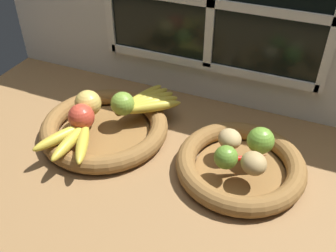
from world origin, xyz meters
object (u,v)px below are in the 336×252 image
Objects in this scene: lime_far at (261,140)px; chili_pepper at (243,158)px; fruit_bowl_right at (240,166)px; apple_red_front at (81,117)px; potato_oblong at (230,139)px; potato_small at (254,163)px; apple_golden_left at (88,103)px; banana_bunch_back at (146,102)px; lime_near at (226,157)px; apple_green_back at (123,104)px; fruit_bowl_left at (104,128)px; banana_bunch_front at (72,139)px.

lime_far is 6.30cm from chili_pepper.
apple_red_front is (-41.82, -4.61, 6.11)cm from fruit_bowl_right.
potato_small is at bearing -41.42° from potato_oblong.
apple_golden_left is 1.15× the size of potato_small.
chili_pepper is at bearing -20.39° from banana_bunch_back.
lime_near is at bearing -123.69° from fruit_bowl_right.
potato_oblong is (30.96, -2.12, -0.93)cm from apple_green_back.
banana_bunch_back is at bearing 51.64° from apple_green_back.
lime_near is (35.56, -4.27, 5.45)cm from fruit_bowl_left.
apple_red_front is at bearing 100.72° from banana_bunch_front.
potato_oblong is 0.92× the size of lime_far.
fruit_bowl_right is 5.05× the size of potato_small.
potato_small is at bearing -73.89° from chili_pepper.
banana_bunch_front is 2.97× the size of lime_near.
potato_small is (34.13, -14.18, 1.13)cm from banana_bunch_back.
fruit_bowl_left is 42.36cm from lime_far.
apple_green_back is at bearing -128.36° from banana_bunch_back.
apple_green_back is 39.43cm from potato_small.
chili_pepper is (-2.93, 2.58, -1.55)cm from potato_small.
banana_bunch_back is at bearing 169.33° from lime_far.
lime_far is (6.16, 8.53, 0.50)cm from lime_near.
lime_near is at bearing -16.44° from apple_green_back.
lime_far reaches higher than banana_bunch_back.
potato_oblong is (36.56, 14.55, 0.91)cm from banana_bunch_front.
apple_green_back is 17.69cm from banana_bunch_front.
potato_oblong is 7.43cm from lime_far.
potato_small is at bearing -4.80° from fruit_bowl_left.
apple_green_back is at bearing 163.56° from lime_near.
fruit_bowl_right is at bearing 6.29° from apple_red_front.
potato_small is 6.41cm from lime_near.
banana_bunch_back is at bearing 160.80° from fruit_bowl_right.
banana_bunch_front is 46.62cm from lime_far.
fruit_bowl_right is 4.41× the size of apple_golden_left.
fruit_bowl_right is at bearing 15.81° from banana_bunch_front.
chili_pepper is at bearing 4.95° from apple_red_front.
fruit_bowl_right is 1.72× the size of banana_bunch_back.
lime_near is at bearing -81.35° from potato_oblong.
apple_red_front is at bearing -168.88° from lime_far.
apple_golden_left is 0.59× the size of chili_pepper.
fruit_bowl_left is 8.39cm from apple_red_front.
chili_pepper reaches higher than fruit_bowl_right.
fruit_bowl_right is 7.48cm from lime_near.
apple_golden_left is 1.19× the size of potato_oblong.
apple_red_front is 0.42× the size of banana_bunch_front.
fruit_bowl_left is 6.23× the size of lime_near.
fruit_bowl_left is at bearing -174.16° from lime_far.
apple_golden_left is 41.02cm from lime_near.
potato_oblong is 6.22cm from chili_pepper.
potato_oblong is 0.97× the size of potato_small.
apple_green_back is 36.11cm from chili_pepper.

